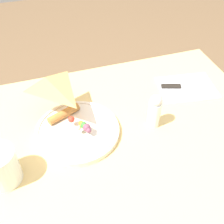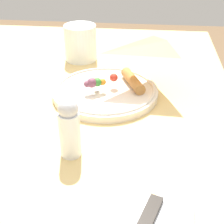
{
  "view_description": "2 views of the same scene",
  "coord_description": "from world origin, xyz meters",
  "px_view_note": "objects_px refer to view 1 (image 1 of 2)",
  "views": [
    {
      "loc": [
        -0.11,
        -0.47,
        1.34
      ],
      "look_at": [
        0.06,
        0.07,
        0.8
      ],
      "focal_mm": 45.0,
      "sensor_mm": 36.0,
      "label": 1
    },
    {
      "loc": [
        0.65,
        0.17,
        1.12
      ],
      "look_at": [
        0.08,
        0.11,
        0.77
      ],
      "focal_mm": 55.0,
      "sensor_mm": 36.0,
      "label": 2
    }
  ],
  "objects_px": {
    "napkin_folded": "(187,87)",
    "salt_shaker": "(155,111)",
    "dining_table": "(100,174)",
    "milk_glass": "(0,167)",
    "plate_pizza": "(77,129)",
    "butter_knife": "(184,86)"
  },
  "relations": [
    {
      "from": "dining_table",
      "to": "napkin_folded",
      "type": "distance_m",
      "value": 0.41
    },
    {
      "from": "milk_glass",
      "to": "salt_shaker",
      "type": "xyz_separation_m",
      "value": [
        0.43,
        0.06,
        0.01
      ]
    },
    {
      "from": "dining_table",
      "to": "plate_pizza",
      "type": "xyz_separation_m",
      "value": [
        -0.04,
        0.08,
        0.13
      ]
    },
    {
      "from": "plate_pizza",
      "to": "butter_knife",
      "type": "bearing_deg",
      "value": 13.08
    },
    {
      "from": "milk_glass",
      "to": "plate_pizza",
      "type": "bearing_deg",
      "value": 24.36
    },
    {
      "from": "dining_table",
      "to": "milk_glass",
      "type": "bearing_deg",
      "value": -176.67
    },
    {
      "from": "napkin_folded",
      "to": "butter_knife",
      "type": "bearing_deg",
      "value": 161.98
    },
    {
      "from": "plate_pizza",
      "to": "butter_knife",
      "type": "relative_size",
      "value": 1.37
    },
    {
      "from": "milk_glass",
      "to": "butter_knife",
      "type": "xyz_separation_m",
      "value": [
        0.6,
        0.18,
        -0.04
      ]
    },
    {
      "from": "dining_table",
      "to": "milk_glass",
      "type": "height_order",
      "value": "milk_glass"
    },
    {
      "from": "napkin_folded",
      "to": "salt_shaker",
      "type": "distance_m",
      "value": 0.23
    },
    {
      "from": "plate_pizza",
      "to": "butter_knife",
      "type": "distance_m",
      "value": 0.4
    },
    {
      "from": "plate_pizza",
      "to": "salt_shaker",
      "type": "bearing_deg",
      "value": -8.81
    },
    {
      "from": "butter_knife",
      "to": "salt_shaker",
      "type": "xyz_separation_m",
      "value": [
        -0.17,
        -0.13,
        0.05
      ]
    },
    {
      "from": "milk_glass",
      "to": "butter_knife",
      "type": "relative_size",
      "value": 0.56
    },
    {
      "from": "plate_pizza",
      "to": "napkin_folded",
      "type": "distance_m",
      "value": 0.41
    },
    {
      "from": "dining_table",
      "to": "napkin_folded",
      "type": "relative_size",
      "value": 5.15
    },
    {
      "from": "salt_shaker",
      "to": "milk_glass",
      "type": "bearing_deg",
      "value": -172.1
    },
    {
      "from": "plate_pizza",
      "to": "salt_shaker",
      "type": "relative_size",
      "value": 2.17
    },
    {
      "from": "napkin_folded",
      "to": "salt_shaker",
      "type": "xyz_separation_m",
      "value": [
        -0.18,
        -0.12,
        0.05
      ]
    },
    {
      "from": "milk_glass",
      "to": "dining_table",
      "type": "bearing_deg",
      "value": 3.33
    },
    {
      "from": "plate_pizza",
      "to": "napkin_folded",
      "type": "bearing_deg",
      "value": 12.47
    }
  ]
}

